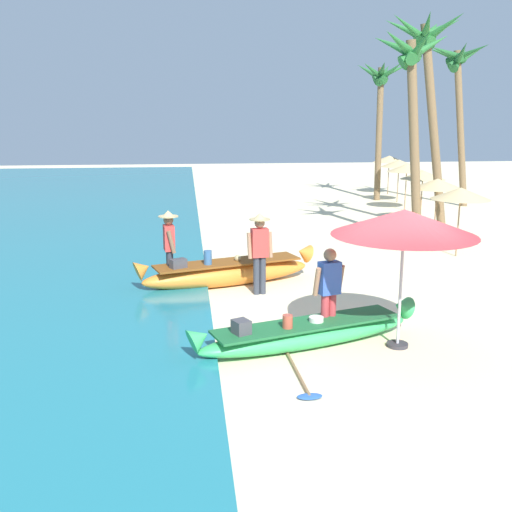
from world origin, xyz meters
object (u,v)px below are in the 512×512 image
(person_vendor_hatted, at_px, (260,248))
(patio_umbrella_large, at_px, (404,223))
(boat_green_foreground, at_px, (307,333))
(palm_tree_mid_cluster, at_px, (426,57))
(person_tourist_customer, at_px, (329,289))
(paddle, at_px, (300,378))
(palm_tree_leaning_seaward, at_px, (411,78))
(boat_orange_midground, at_px, (228,272))
(palm_tree_tall_inland, at_px, (458,74))
(person_vendor_assistant, at_px, (169,244))
(palm_tree_far_behind, at_px, (381,87))

(person_vendor_hatted, xyz_separation_m, patio_umbrella_large, (1.94, -3.31, 1.09))
(boat_green_foreground, xyz_separation_m, palm_tree_mid_cluster, (5.66, 9.65, 5.38))
(person_vendor_hatted, bearing_deg, person_tourist_customer, -73.21)
(boat_green_foreground, xyz_separation_m, paddle, (-0.36, -1.29, -0.21))
(palm_tree_leaning_seaward, relative_size, palm_tree_mid_cluster, 0.90)
(person_vendor_hatted, bearing_deg, patio_umbrella_large, -59.61)
(person_tourist_customer, bearing_deg, patio_umbrella_large, -23.98)
(boat_orange_midground, height_order, paddle, boat_orange_midground)
(boat_green_foreground, height_order, person_vendor_hatted, person_vendor_hatted)
(boat_orange_midground, xyz_separation_m, person_tourist_customer, (1.50, -3.58, 0.60))
(person_vendor_hatted, bearing_deg, palm_tree_tall_inland, 51.12)
(person_vendor_assistant, bearing_deg, person_tourist_customer, -50.76)
(patio_umbrella_large, relative_size, paddle, 1.28)
(palm_tree_leaning_seaward, bearing_deg, boat_green_foreground, -119.59)
(boat_orange_midground, height_order, palm_tree_mid_cluster, palm_tree_mid_cluster)
(person_tourist_customer, distance_m, palm_tree_far_behind, 18.76)
(palm_tree_tall_inland, relative_size, paddle, 3.67)
(person_tourist_customer, height_order, palm_tree_far_behind, palm_tree_far_behind)
(person_vendor_assistant, bearing_deg, palm_tree_leaning_seaward, 32.32)
(boat_orange_midground, distance_m, person_tourist_customer, 3.93)
(boat_orange_midground, bearing_deg, person_vendor_assistant, -173.33)
(person_tourist_customer, bearing_deg, palm_tree_far_behind, 69.71)
(palm_tree_mid_cluster, bearing_deg, person_vendor_assistant, -143.62)
(boat_green_foreground, relative_size, palm_tree_leaning_seaward, 0.66)
(paddle, bearing_deg, person_vendor_hatted, 90.85)
(boat_green_foreground, bearing_deg, paddle, -105.39)
(palm_tree_tall_inland, relative_size, palm_tree_mid_cluster, 0.97)
(palm_tree_tall_inland, bearing_deg, palm_tree_leaning_seaward, -123.54)
(palm_tree_mid_cluster, bearing_deg, paddle, -118.79)
(person_vendor_assistant, xyz_separation_m, palm_tree_tall_inland, (11.66, 11.46, 4.47))
(palm_tree_tall_inland, bearing_deg, boat_orange_midground, -132.52)
(person_tourist_customer, xyz_separation_m, paddle, (-0.79, -1.61, -0.88))
(boat_green_foreground, height_order, person_vendor_assistant, person_vendor_assistant)
(boat_orange_midground, relative_size, person_tourist_customer, 2.64)
(person_tourist_customer, relative_size, palm_tree_mid_cluster, 0.23)
(patio_umbrella_large, relative_size, palm_tree_tall_inland, 0.35)
(boat_orange_midground, xyz_separation_m, palm_tree_far_behind, (7.85, 13.58, 4.74))
(person_vendor_assistant, bearing_deg, paddle, -68.22)
(person_vendor_hatted, bearing_deg, person_vendor_assistant, 162.92)
(palm_tree_leaning_seaward, distance_m, paddle, 11.75)
(palm_tree_mid_cluster, xyz_separation_m, paddle, (-6.02, -10.95, -5.59))
(paddle, bearing_deg, boat_green_foreground, 74.61)
(person_vendor_hatted, distance_m, paddle, 4.55)
(boat_green_foreground, height_order, palm_tree_tall_inland, palm_tree_tall_inland)
(palm_tree_far_behind, bearing_deg, person_vendor_assistant, -123.66)
(palm_tree_leaning_seaward, bearing_deg, patio_umbrella_large, -110.50)
(boat_green_foreground, distance_m, paddle, 1.36)
(person_tourist_customer, height_order, paddle, person_tourist_customer)
(person_tourist_customer, bearing_deg, palm_tree_leaning_seaward, 61.83)
(palm_tree_leaning_seaward, distance_m, palm_tree_mid_cluster, 1.95)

